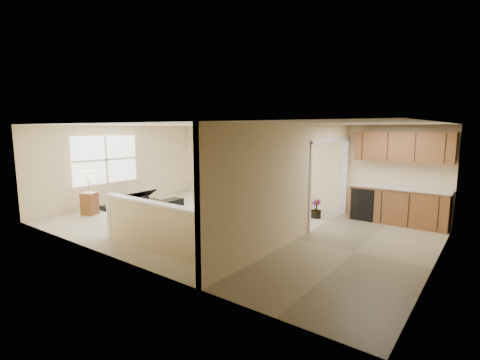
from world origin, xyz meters
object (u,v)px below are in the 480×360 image
Objects in this scene: accent_table at (260,190)px; piano at (133,191)px; piano_bench at (170,208)px; lamp_stand at (89,196)px; small_plant at (316,210)px; palm_plant at (239,182)px; loveseat at (280,199)px.

piano is at bearing -131.66° from accent_table.
piano_bench is 1.12× the size of accent_table.
lamp_stand is at bearing -151.69° from piano_bench.
small_plant is 6.31m from lamp_stand.
lamp_stand reaches higher than accent_table.
piano is at bearing -121.06° from palm_plant.
lamp_stand reaches higher than small_plant.
piano_bench is 0.55× the size of palm_plant.
piano is 3.41× the size of small_plant.
piano is 2.60× the size of accent_table.
piano is 1.23m from lamp_stand.
piano is at bearing -158.81° from loveseat.
loveseat is 0.90m from accent_table.
piano reaches higher than loveseat.
palm_plant is at bearing 168.11° from small_plant.
small_plant is (2.24, -0.65, -0.21)m from accent_table.
palm_plant is 2.65× the size of small_plant.
lamp_stand is at bearing -118.04° from palm_plant.
piano reaches higher than palm_plant.
piano is at bearing 178.30° from piano_bench.
loveseat is at bearing -13.18° from accent_table.
loveseat is at bearing 161.95° from small_plant.
palm_plant is 3.18m from small_plant.
lamp_stand is (-2.19, -4.11, -0.11)m from palm_plant.
loveseat is 1.76m from palm_plant.
piano_bench is at bearing -140.33° from loveseat.
piano_bench is 3.15m from accent_table.
palm_plant reaches higher than piano_bench.
lamp_stand is (-3.04, -4.11, 0.09)m from accent_table.
palm_plant is (-1.71, 0.20, 0.34)m from loveseat.
loveseat is 1.25× the size of lamp_stand.
palm_plant reaches higher than small_plant.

